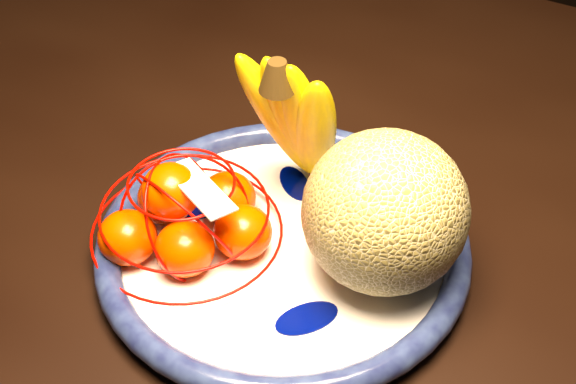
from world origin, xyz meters
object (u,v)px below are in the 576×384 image
at_px(dining_table, 224,200).
at_px(banana_bunch, 298,116).
at_px(mandarin_bag, 187,217).
at_px(fruit_bowl, 283,245).
at_px(cantaloupe, 385,212).

bearing_deg(dining_table, banana_bunch, -19.32).
relative_size(dining_table, mandarin_bag, 7.01).
distance_m(fruit_bowl, cantaloupe, 0.11).
height_order(fruit_bowl, banana_bunch, banana_bunch).
distance_m(banana_bunch, mandarin_bag, 0.13).
xyz_separation_m(fruit_bowl, mandarin_bag, (-0.08, -0.03, 0.03)).
distance_m(dining_table, banana_bunch, 0.22).
relative_size(dining_table, banana_bunch, 8.71).
xyz_separation_m(fruit_bowl, banana_bunch, (-0.02, 0.07, 0.09)).
bearing_deg(banana_bunch, dining_table, 163.70).
height_order(cantaloupe, mandarin_bag, cantaloupe).
distance_m(dining_table, fruit_bowl, 0.20).
xyz_separation_m(cantaloupe, mandarin_bag, (-0.17, -0.05, -0.04)).
height_order(fruit_bowl, mandarin_bag, mandarin_bag).
distance_m(dining_table, cantaloupe, 0.29).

